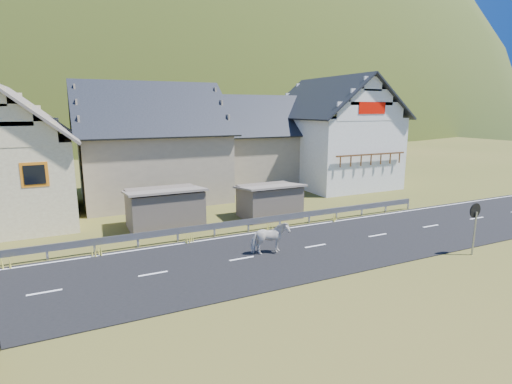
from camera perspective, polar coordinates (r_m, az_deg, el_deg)
ground at (r=18.46m, az=-2.05°, el=-9.60°), size 160.00×160.00×0.00m
road at (r=18.45m, az=-2.05°, el=-9.55°), size 60.00×7.00×0.04m
lane_markings at (r=18.45m, az=-2.05°, el=-9.47°), size 60.00×6.60×0.01m
guardrail at (r=21.53m, az=-5.97°, el=-4.93°), size 28.10×0.09×0.75m
shed_left at (r=23.49m, az=-12.92°, el=-2.39°), size 4.30×3.30×2.40m
shed_right at (r=25.20m, az=1.91°, el=-1.37°), size 3.80×2.90×2.20m
house_cream at (r=28.08m, az=-32.03°, el=5.15°), size 7.80×9.80×8.30m
house_stone_a at (r=31.41m, az=-14.87°, el=7.56°), size 10.80×9.80×8.90m
house_stone_b at (r=36.48m, az=0.30°, el=7.86°), size 9.80×8.80×8.10m
house_white at (r=36.95m, az=10.89°, el=8.98°), size 8.80×10.80×9.70m
mountain at (r=197.97m, az=-21.78°, el=3.18°), size 440.00×280.00×260.00m
horse at (r=18.80m, az=1.99°, el=-6.64°), size 0.97×1.84×1.50m
traffic_mirror at (r=21.09m, az=28.78°, el=-3.17°), size 0.69×0.19×2.48m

